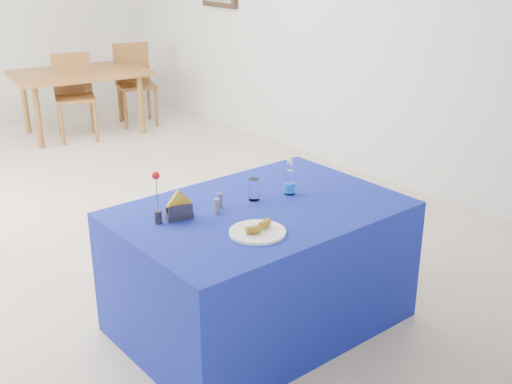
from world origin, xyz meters
The scene contains 14 objects.
floor centered at (0.00, 0.00, 0.00)m, with size 7.00×7.00×0.00m, color beige.
room_shell centered at (0.00, 0.00, 1.75)m, with size 7.00×7.00×7.00m.
plate centered at (-0.28, -2.46, 0.77)m, with size 0.30×0.30×0.01m, color white.
drinking_glass centered at (0.00, -2.08, 0.82)m, with size 0.06×0.06×0.13m, color white.
salt_shaker centered at (-0.28, -2.11, 0.80)m, with size 0.03×0.03×0.09m, color slate.
pepper_shaker centered at (-0.22, -2.05, 0.80)m, with size 0.03×0.03×0.09m, color slate.
blue_table centered at (-0.05, -2.20, 0.38)m, with size 1.60×1.10×0.76m.
water_bottle centered at (0.23, -2.14, 0.83)m, with size 0.07×0.07×0.21m.
napkin_holder centered at (-0.49, -2.04, 0.81)m, with size 0.16×0.09×0.17m.
rose_vase centered at (-0.61, -2.02, 0.90)m, with size 0.04×0.04×0.29m.
oak_table centered at (0.96, 2.34, 0.68)m, with size 1.67×1.22×0.76m.
chair_bg_left centered at (0.82, 2.24, 0.56)m, with size 0.56×0.56×0.98m.
chair_bg_right centered at (1.69, 2.39, 0.57)m, with size 0.55×0.55×0.99m.
banana_pieces centered at (-0.27, -2.46, 0.80)m, with size 0.18×0.08×0.04m.
Camera 1 is at (-2.19, -4.79, 2.17)m, focal length 45.00 mm.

